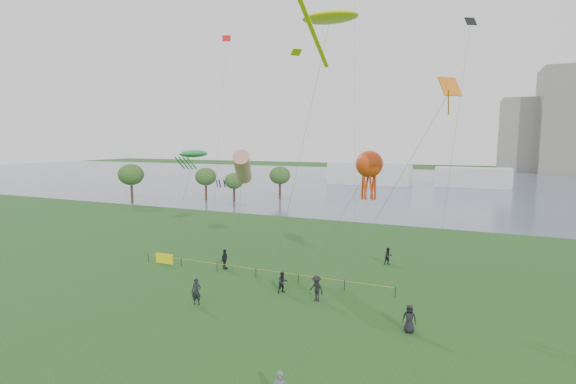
% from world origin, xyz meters
% --- Properties ---
extents(ground_plane, '(400.00, 400.00, 0.00)m').
position_xyz_m(ground_plane, '(0.00, 0.00, 0.00)').
color(ground_plane, '#153B12').
extents(lake, '(400.00, 120.00, 0.08)m').
position_xyz_m(lake, '(0.00, 100.00, 0.02)').
color(lake, slate).
rests_on(lake, ground_plane).
extents(building_mid, '(20.00, 20.00, 38.00)m').
position_xyz_m(building_mid, '(46.00, 162.00, 19.00)').
color(building_mid, slate).
rests_on(building_mid, ground_plane).
extents(building_low, '(16.00, 18.00, 28.00)m').
position_xyz_m(building_low, '(32.00, 168.00, 14.00)').
color(building_low, gray).
rests_on(building_low, ground_plane).
extents(pavilion_left, '(22.00, 8.00, 6.00)m').
position_xyz_m(pavilion_left, '(-12.00, 95.00, 3.00)').
color(pavilion_left, silver).
rests_on(pavilion_left, ground_plane).
extents(pavilion_right, '(18.00, 7.00, 5.00)m').
position_xyz_m(pavilion_right, '(14.00, 98.00, 2.50)').
color(pavilion_right, silver).
rests_on(pavilion_right, ground_plane).
extents(trees, '(28.68, 20.39, 7.48)m').
position_xyz_m(trees, '(-34.92, 49.48, 4.93)').
color(trees, '#352218').
rests_on(trees, ground_plane).
extents(fence, '(24.07, 0.07, 1.05)m').
position_xyz_m(fence, '(-10.17, 12.29, 0.55)').
color(fence, black).
rests_on(fence, ground_plane).
extents(spectator_a, '(1.02, 1.05, 1.70)m').
position_xyz_m(spectator_a, '(-0.36, 9.78, 0.85)').
color(spectator_a, black).
rests_on(spectator_a, ground_plane).
extents(spectator_b, '(1.43, 1.15, 1.94)m').
position_xyz_m(spectator_b, '(2.63, 9.26, 0.97)').
color(spectator_b, black).
rests_on(spectator_b, ground_plane).
extents(spectator_c, '(0.57, 1.15, 1.88)m').
position_xyz_m(spectator_c, '(-7.83, 13.27, 0.94)').
color(spectator_c, black).
rests_on(spectator_c, ground_plane).
extents(spectator_d, '(0.89, 0.59, 1.78)m').
position_xyz_m(spectator_d, '(9.67, 6.64, 0.89)').
color(spectator_d, black).
rests_on(spectator_d, ground_plane).
extents(spectator_f, '(0.80, 0.61, 1.96)m').
position_xyz_m(spectator_f, '(-5.19, 5.13, 0.98)').
color(spectator_f, black).
rests_on(spectator_f, ground_plane).
extents(spectator_g, '(1.04, 1.02, 1.69)m').
position_xyz_m(spectator_g, '(5.97, 20.61, 0.84)').
color(spectator_g, black).
rests_on(spectator_g, ground_plane).
extents(kite_stingray, '(5.92, 10.11, 23.29)m').
position_xyz_m(kite_stingray, '(0.57, 18.09, 22.81)').
color(kite_stingray, '#3F3F42').
extents(kite_windsock, '(4.15, 4.95, 11.09)m').
position_xyz_m(kite_windsock, '(-8.16, 17.44, 9.25)').
color(kite_windsock, '#3F3F42').
extents(kite_creature, '(2.76, 8.98, 10.84)m').
position_xyz_m(kite_creature, '(-16.60, 20.98, 10.38)').
color(kite_creature, '#3F3F42').
extents(kite_octopus, '(5.66, 4.93, 11.12)m').
position_xyz_m(kite_octopus, '(5.28, 14.32, 9.96)').
color(kite_octopus, '#3F3F42').
extents(kite_delta, '(7.42, 10.95, 15.67)m').
position_xyz_m(kite_delta, '(11.03, 7.12, 14.21)').
color(kite_delta, '#3F3F42').
extents(small_kites, '(25.64, 4.96, 7.94)m').
position_xyz_m(small_kites, '(0.30, 22.21, 24.64)').
color(small_kites, red).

